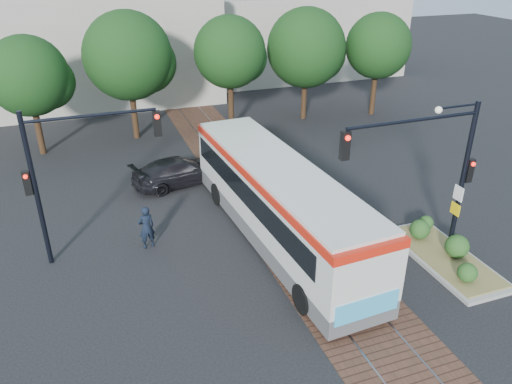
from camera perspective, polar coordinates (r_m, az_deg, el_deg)
The scene contains 10 objects.
ground at distance 19.05m, azimuth 7.43°, elevation -8.84°, with size 120.00×120.00×0.00m, color black.
trackbed at distance 22.09m, azimuth 2.79°, elevation -3.23°, with size 3.60×40.00×0.02m.
tree_row at distance 31.90m, azimuth -3.75°, elevation 15.43°, with size 26.40×5.60×7.67m.
warehouses at distance 43.56m, azimuth -10.83°, elevation 16.64°, with size 40.00×13.00×8.00m.
city_bus at distance 19.89m, azimuth 2.52°, elevation -0.75°, with size 3.41×12.55×3.32m.
traffic_island at distance 20.69m, azimuth 20.72°, elevation -6.32°, with size 2.20×5.20×1.13m.
signal_pole_main at distance 18.46m, azimuth 20.13°, elevation 3.23°, with size 5.49×0.46×6.00m.
signal_pole_left at distance 19.04m, azimuth -20.93°, elevation 2.82°, with size 4.99×0.34×6.00m.
officer at distance 20.22m, azimuth -12.42°, elevation -3.96°, with size 0.66×0.44×1.82m, color black.
parked_car at distance 25.41m, azimuth -8.78°, elevation 2.36°, with size 1.93×4.75×1.38m, color black.
Camera 1 is at (-7.53, -13.65, 10.96)m, focal length 35.00 mm.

